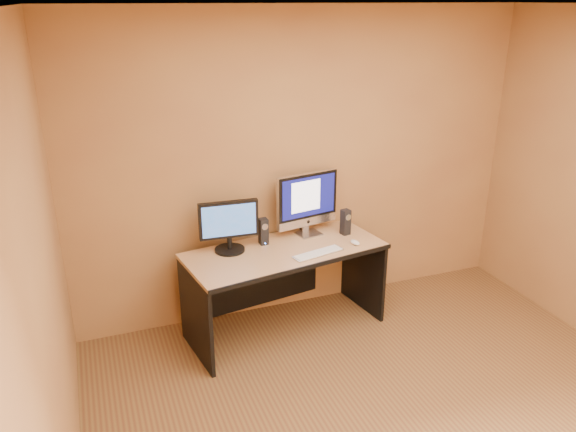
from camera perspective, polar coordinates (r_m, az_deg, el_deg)
The scene contains 11 objects.
walls at distance 3.16m, azimuth 15.46°, elevation -4.53°, with size 4.00×4.00×2.60m, color olive, non-canonical shape.
ceiling at distance 2.86m, azimuth 18.13°, elevation 19.64°, with size 4.00×4.00×0.00m, color white.
desk at distance 4.70m, azimuth -0.29°, elevation -7.52°, with size 1.60×0.70×0.74m, color tan, non-canonical shape.
imac at distance 4.72m, azimuth 2.15°, elevation 1.21°, with size 0.57×0.21×0.55m, color #BABABE, non-canonical shape.
second_monitor at distance 4.45m, azimuth -6.03°, elevation -1.07°, with size 0.48×0.24×0.42m, color black, non-canonical shape.
speaker_left at distance 4.59m, azimuth -2.51°, elevation -1.58°, with size 0.07×0.07×0.22m, color black, non-canonical shape.
speaker_right at distance 4.81m, azimuth 5.86°, elevation -0.61°, with size 0.07×0.07×0.22m, color black, non-canonical shape.
keyboard at distance 4.45m, azimuth 3.09°, elevation -3.80°, with size 0.43×0.12×0.02m, color silver.
mouse at distance 4.65m, azimuth 6.83°, elevation -2.67°, with size 0.06×0.10×0.04m, color silver.
cable_a at distance 4.89m, azimuth 2.05°, elevation -1.45°, with size 0.01×0.01×0.22m, color black.
cable_b at distance 4.89m, azimuth 1.37°, elevation -1.48°, with size 0.01×0.01×0.18m, color black.
Camera 1 is at (-1.75, -2.27, 2.63)m, focal length 35.00 mm.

